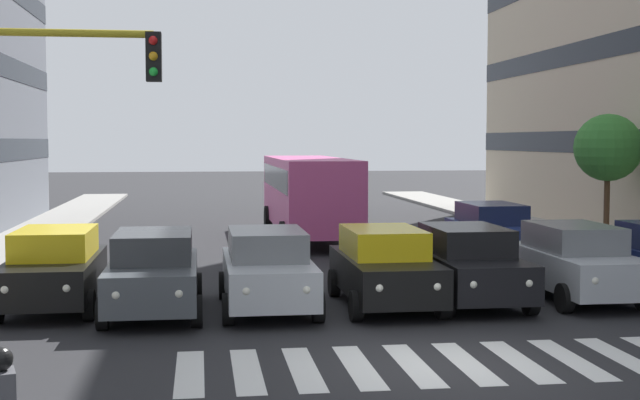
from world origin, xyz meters
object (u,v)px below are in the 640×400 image
at_px(car_2, 467,264).
at_px(bus_behind_traffic, 308,189).
at_px(car_1, 575,261).
at_px(street_tree_2, 608,148).
at_px(car_5, 154,272).
at_px(car_6, 55,268).
at_px(street_lamp_right, 3,96).
at_px(car_4, 267,269).
at_px(car_3, 384,267).
at_px(car_row2_0, 492,231).

distance_m(car_2, bus_behind_traffic, 13.60).
height_order(car_1, street_tree_2, street_tree_2).
xyz_separation_m(car_5, bus_behind_traffic, (-4.98, -13.67, 0.97)).
bearing_deg(car_5, car_1, -177.79).
relative_size(car_1, car_6, 1.00).
xyz_separation_m(car_5, street_lamp_right, (3.82, -4.06, 3.87)).
bearing_deg(car_5, street_lamp_right, -46.69).
bearing_deg(car_5, car_2, -177.94).
bearing_deg(car_4, car_2, -178.11).
bearing_deg(car_3, bus_behind_traffic, -90.00).
xyz_separation_m(car_6, street_lamp_right, (1.66, -3.15, 3.87)).
height_order(bus_behind_traffic, street_lamp_right, street_lamp_right).
relative_size(car_5, bus_behind_traffic, 0.42).
relative_size(car_3, bus_behind_traffic, 0.42).
bearing_deg(car_row2_0, bus_behind_traffic, -53.43).
bearing_deg(car_2, car_row2_0, -113.24).
bearing_deg(car_row2_0, car_1, 87.07).
xyz_separation_m(car_1, car_2, (2.60, 0.12, 0.00)).
bearing_deg(car_1, car_4, 2.15).
height_order(car_4, car_6, same).
distance_m(car_1, bus_behind_traffic, 14.09).
relative_size(car_2, car_row2_0, 1.00).
bearing_deg(car_2, car_4, 1.89).
height_order(car_4, street_tree_2, street_tree_2).
bearing_deg(car_1, car_row2_0, -92.93).
xyz_separation_m(car_1, car_6, (11.67, -0.54, 0.00)).
bearing_deg(car_row2_0, car_6, 27.28).
bearing_deg(car_row2_0, street_lamp_right, 12.57).
relative_size(car_1, street_tree_2, 1.01).
relative_size(car_3, street_lamp_right, 0.59).
relative_size(car_row2_0, street_tree_2, 1.01).
relative_size(car_1, car_4, 1.00).
distance_m(car_1, car_2, 2.60).
bearing_deg(car_3, car_4, 0.06).
bearing_deg(car_3, car_1, -176.66).
distance_m(car_1, car_6, 11.68).
distance_m(car_5, bus_behind_traffic, 14.58).
distance_m(car_5, street_tree_2, 18.00).
distance_m(car_6, street_lamp_right, 5.25).
relative_size(car_1, car_row2_0, 1.00).
relative_size(car_2, car_3, 1.00).
relative_size(car_6, street_tree_2, 1.01).
relative_size(car_3, car_row2_0, 1.00).
distance_m(bus_behind_traffic, street_tree_2, 10.72).
xyz_separation_m(street_lamp_right, street_tree_2, (-18.69, -5.77, -1.36)).
xyz_separation_m(car_1, street_lamp_right, (13.33, -3.69, 3.87)).
bearing_deg(car_1, car_3, 3.34).
distance_m(car_3, street_lamp_right, 10.39).
relative_size(street_lamp_right, street_tree_2, 1.71).
bearing_deg(car_row2_0, car_5, 35.80).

